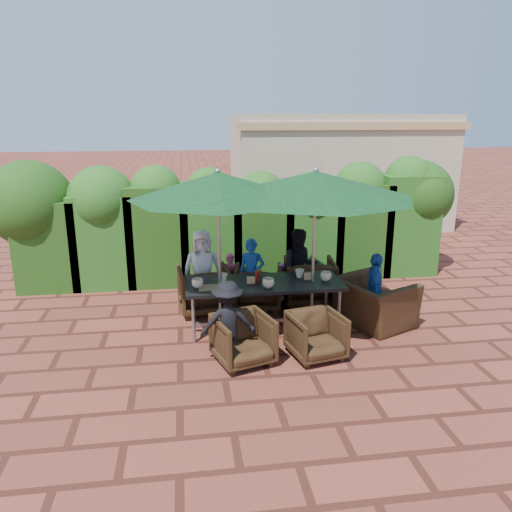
{
  "coord_description": "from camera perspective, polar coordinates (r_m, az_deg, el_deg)",
  "views": [
    {
      "loc": [
        -0.97,
        -7.23,
        3.19
      ],
      "look_at": [
        0.13,
        0.4,
        0.99
      ],
      "focal_mm": 35.0,
      "sensor_mm": 36.0,
      "label": 1
    }
  ],
  "objects": [
    {
      "name": "adult_far_mid",
      "position": [
        8.36,
        -0.51,
        -2.1
      ],
      "size": [
        0.52,
        0.47,
        1.21
      ],
      "primitive_type": "imported",
      "rotation": [
        0.0,
        0.0,
        -0.31
      ],
      "color": "#1C4C9C",
      "rests_on": "ground"
    },
    {
      "name": "adult_far_right",
      "position": [
        8.49,
        5.07,
        -1.4
      ],
      "size": [
        0.68,
        0.45,
        1.35
      ],
      "primitive_type": "imported",
      "rotation": [
        0.0,
        0.0,
        -0.09
      ],
      "color": "black",
      "rests_on": "ground"
    },
    {
      "name": "number_block_right",
      "position": [
        7.69,
        5.95,
        -2.3
      ],
      "size": [
        0.12,
        0.06,
        0.1
      ],
      "primitive_type": "cube",
      "color": "tan",
      "rests_on": "dining_table"
    },
    {
      "name": "pedestrian_c",
      "position": [
        12.64,
        12.04,
        4.7
      ],
      "size": [
        1.14,
        0.93,
        1.62
      ],
      "primitive_type": "imported",
      "rotation": [
        0.0,
        0.0,
        2.61
      ],
      "color": "#9A9AA3",
      "rests_on": "ground"
    },
    {
      "name": "child_left",
      "position": [
        8.64,
        -2.89,
        -2.61
      ],
      "size": [
        0.37,
        0.32,
        0.9
      ],
      "primitive_type": "imported",
      "rotation": [
        0.0,
        0.0,
        -0.19
      ],
      "color": "#D84C6F",
      "rests_on": "ground"
    },
    {
      "name": "chair_end_right",
      "position": [
        7.98,
        13.3,
        -4.37
      ],
      "size": [
        1.12,
        1.31,
        0.97
      ],
      "primitive_type": "imported",
      "rotation": [
        0.0,
        0.0,
        2.0
      ],
      "color": "black",
      "rests_on": "ground"
    },
    {
      "name": "pedestrian_a",
      "position": [
        12.01,
        4.95,
        4.19
      ],
      "size": [
        1.51,
        0.9,
        1.53
      ],
      "primitive_type": "imported",
      "rotation": [
        0.0,
        0.0,
        2.85
      ],
      "color": "#258223",
      "rests_on": "ground"
    },
    {
      "name": "ground",
      "position": [
        7.96,
        -0.54,
        -7.73
      ],
      "size": [
        80.0,
        80.0,
        0.0
      ],
      "primitive_type": "plane",
      "color": "brown",
      "rests_on": "ground"
    },
    {
      "name": "cup_e",
      "position": [
        7.66,
        7.99,
        -2.29
      ],
      "size": [
        0.17,
        0.17,
        0.13
      ],
      "primitive_type": "imported",
      "color": "beige",
      "rests_on": "dining_table"
    },
    {
      "name": "serving_tray",
      "position": [
        7.3,
        -5.2,
        -3.61
      ],
      "size": [
        0.35,
        0.25,
        0.02
      ],
      "primitive_type": "cube",
      "color": "#8D6544",
      "rests_on": "dining_table"
    },
    {
      "name": "adult_end_right",
      "position": [
        7.96,
        13.4,
        -3.73
      ],
      "size": [
        0.49,
        0.74,
        1.15
      ],
      "primitive_type": "imported",
      "rotation": [
        0.0,
        0.0,
        1.32
      ],
      "color": "#1C4C9C",
      "rests_on": "ground"
    },
    {
      "name": "chair_far_mid",
      "position": [
        8.45,
        0.23,
        -3.38
      ],
      "size": [
        0.89,
        0.85,
        0.8
      ],
      "primitive_type": "imported",
      "rotation": [
        0.0,
        0.0,
        2.97
      ],
      "color": "black",
      "rests_on": "ground"
    },
    {
      "name": "umbrella_left",
      "position": [
        7.16,
        -4.38,
        8.01
      ],
      "size": [
        2.56,
        2.56,
        2.46
      ],
      "color": "gray",
      "rests_on": "ground"
    },
    {
      "name": "dining_table",
      "position": [
        7.55,
        0.93,
        -3.55
      ],
      "size": [
        2.36,
        0.9,
        0.75
      ],
      "color": "black",
      "rests_on": "ground"
    },
    {
      "name": "cup_b",
      "position": [
        7.54,
        -3.77,
        -2.49
      ],
      "size": [
        0.14,
        0.14,
        0.13
      ],
      "primitive_type": "imported",
      "color": "beige",
      "rests_on": "dining_table"
    },
    {
      "name": "umbrella_right",
      "position": [
        7.28,
        6.84,
        8.09
      ],
      "size": [
        2.89,
        2.89,
        2.46
      ],
      "color": "gray",
      "rests_on": "ground"
    },
    {
      "name": "adult_near_left",
      "position": [
        6.58,
        -3.22,
        -7.6
      ],
      "size": [
        0.73,
        0.34,
        1.14
      ],
      "primitive_type": "imported",
      "rotation": [
        0.0,
        0.0,
        3.13
      ],
      "color": "black",
      "rests_on": "ground"
    },
    {
      "name": "number_block_left",
      "position": [
        7.47,
        -0.59,
        -2.75
      ],
      "size": [
        0.12,
        0.06,
        0.1
      ],
      "primitive_type": "cube",
      "color": "tan",
      "rests_on": "dining_table"
    },
    {
      "name": "cup_c",
      "position": [
        7.29,
        1.43,
        -3.09
      ],
      "size": [
        0.18,
        0.18,
        0.14
      ],
      "primitive_type": "imported",
      "color": "beige",
      "rests_on": "dining_table"
    },
    {
      "name": "hedge_wall",
      "position": [
        9.77,
        -3.36,
        4.61
      ],
      "size": [
        9.1,
        1.6,
        2.4
      ],
      "color": "#17380F",
      "rests_on": "ground"
    },
    {
      "name": "chair_far_right",
      "position": [
        8.72,
        6.15,
        -2.63
      ],
      "size": [
        0.92,
        0.87,
        0.86
      ],
      "primitive_type": "imported",
      "rotation": [
        0.0,
        0.0,
        3.03
      ],
      "color": "black",
      "rests_on": "ground"
    },
    {
      "name": "adult_far_left",
      "position": [
        8.41,
        -6.13,
        -1.58
      ],
      "size": [
        0.68,
        0.42,
        1.36
      ],
      "primitive_type": "imported",
      "rotation": [
        0.0,
        0.0,
        0.03
      ],
      "color": "silver",
      "rests_on": "ground"
    },
    {
      "name": "sauce_bottle",
      "position": [
        7.57,
        0.47,
        -2.22
      ],
      "size": [
        0.04,
        0.04,
        0.17
      ],
      "primitive_type": "cylinder",
      "color": "#4C230C",
      "rests_on": "dining_table"
    },
    {
      "name": "pedestrian_b",
      "position": [
        12.48,
        8.73,
        4.93
      ],
      "size": [
        0.89,
        0.63,
        1.71
      ],
      "primitive_type": "imported",
      "rotation": [
        0.0,
        0.0,
        2.98
      ],
      "color": "#D84C6F",
      "rests_on": "ground"
    },
    {
      "name": "cup_a",
      "position": [
        7.33,
        -6.69,
        -3.11
      ],
      "size": [
        0.17,
        0.17,
        0.13
      ],
      "primitive_type": "imported",
      "color": "beige",
      "rests_on": "dining_table"
    },
    {
      "name": "chair_far_left",
      "position": [
        8.35,
        -5.96,
        -3.59
      ],
      "size": [
        0.89,
        0.84,
        0.83
      ],
      "primitive_type": "imported",
      "rotation": [
        0.0,
        0.0,
        3.25
      ],
      "color": "black",
      "rests_on": "ground"
    },
    {
      "name": "ketchup_bottle",
      "position": [
        7.53,
        0.04,
        -2.32
      ],
      "size": [
        0.04,
        0.04,
        0.17
      ],
      "primitive_type": "cylinder",
      "color": "#B20C0A",
      "rests_on": "dining_table"
    },
    {
      "name": "building",
      "position": [
        14.99,
        9.32,
        9.63
      ],
      "size": [
        6.2,
        3.08,
        3.2
      ],
      "color": "beige",
      "rests_on": "ground"
    },
    {
      "name": "chair_near_left",
      "position": [
        6.65,
        -1.47,
        -9.26
      ],
      "size": [
        0.87,
        0.84,
        0.72
      ],
      "primitive_type": "imported",
      "rotation": [
        0.0,
        0.0,
        0.31
      ],
      "color": "black",
      "rests_on": "ground"
    },
    {
      "name": "cup_d",
      "position": [
        7.76,
        5.0,
        -1.99
      ],
      "size": [
        0.14,
        0.14,
        0.13
      ],
      "primitive_type": "imported",
      "color": "beige",
      "rests_on": "dining_table"
    },
    {
      "name": "chair_near_right",
      "position": [
        6.85,
        6.92,
        -8.78
      ],
      "size": [
        0.79,
        0.76,
        0.69
      ],
      "primitive_type": "imported",
      "rotation": [
        0.0,
        0.0,
        0.22
      ],
      "color": "black",
      "rests_on": "ground"
    },
    {
      "name": "child_right",
      "position": [
        8.65,
        3.0,
        -3.19
      ],
      "size": [
        0.29,
        0.24,
        0.73
      ],
      "primitive_type": "imported",
      "rotation": [
        0.0,
        0.0,
        0.12
      ],
      "color": "#9E51B0",
      "rests_on": "ground"
    }
  ]
}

